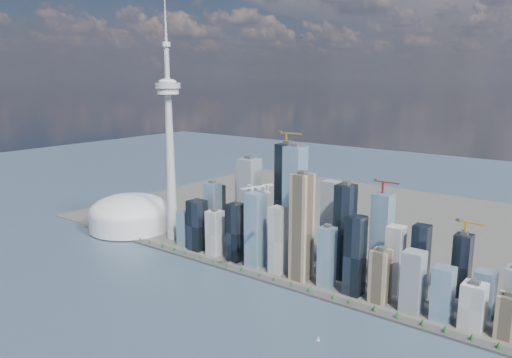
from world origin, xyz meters
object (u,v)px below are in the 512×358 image
Objects in this scene: needle_tower at (169,139)px; sailboat_west at (318,339)px; dome_stadium at (131,214)px; airplane at (258,189)px.

sailboat_west is at bearing -20.66° from needle_tower.
airplane is (487.14, -114.84, 152.10)m from dome_stadium.
needle_tower is 59.94× the size of sailboat_west.
needle_tower is 241.40m from dome_stadium.
dome_stadium is 672.22m from sailboat_west.
needle_tower is 371.55m from airplane.
sailboat_west is (159.23, -66.13, -188.59)m from airplane.
airplane is (347.14, -124.84, -44.30)m from needle_tower.
needle_tower is at bearing 4.09° from dome_stadium.
sailboat_west is (506.37, -190.96, -232.89)m from needle_tower.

